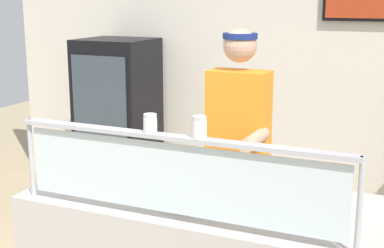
# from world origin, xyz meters

# --- Properties ---
(shop_rear_unit) EXTENTS (6.20, 0.13, 2.70)m
(shop_rear_unit) POSITION_xyz_m (0.91, 2.77, 1.36)
(shop_rear_unit) COLOR silver
(shop_rear_unit) RESTS_ON ground
(sneeze_guard) EXTENTS (1.63, 0.06, 0.41)m
(sneeze_guard) POSITION_xyz_m (0.90, 0.06, 1.21)
(sneeze_guard) COLOR #B2B5BC
(sneeze_guard) RESTS_ON serving_counter
(pizza_tray) EXTENTS (0.51, 0.51, 0.04)m
(pizza_tray) POSITION_xyz_m (0.89, 0.39, 0.97)
(pizza_tray) COLOR #9EA0A8
(pizza_tray) RESTS_ON serving_counter
(pizza_server) EXTENTS (0.14, 0.29, 0.01)m
(pizza_server) POSITION_xyz_m (0.91, 0.37, 0.99)
(pizza_server) COLOR #ADAFB7
(pizza_server) RESTS_ON pizza_tray
(parmesan_shaker) EXTENTS (0.06, 0.06, 0.09)m
(parmesan_shaker) POSITION_xyz_m (0.79, 0.06, 1.39)
(parmesan_shaker) COLOR white
(parmesan_shaker) RESTS_ON sneeze_guard
(pepper_flake_shaker) EXTENTS (0.06, 0.06, 0.10)m
(pepper_flake_shaker) POSITION_xyz_m (1.02, 0.06, 1.40)
(pepper_flake_shaker) COLOR white
(pepper_flake_shaker) RESTS_ON sneeze_guard
(worker_figure) EXTENTS (0.41, 0.50, 1.76)m
(worker_figure) POSITION_xyz_m (0.82, 1.17, 1.01)
(worker_figure) COLOR #23232D
(worker_figure) RESTS_ON ground
(drink_fridge) EXTENTS (0.66, 0.62, 1.56)m
(drink_fridge) POSITION_xyz_m (-0.79, 2.33, 0.78)
(drink_fridge) COLOR black
(drink_fridge) RESTS_ON ground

